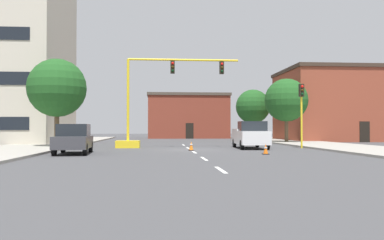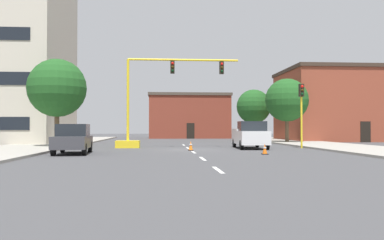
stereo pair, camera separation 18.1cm
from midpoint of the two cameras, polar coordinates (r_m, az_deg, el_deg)
The scene contains 19 objects.
ground_plane at distance 29.11m, azimuth -0.08°, elevation -4.07°, with size 160.00×160.00×0.00m, color #424244.
sidewalk_left at distance 38.23m, azimuth -18.91°, elevation -3.19°, with size 6.00×56.00×0.14m, color #9E998E.
sidewalk_right at distance 39.55m, azimuth 16.29°, elevation -3.14°, with size 6.00×56.00×0.14m, color #9E998E.
lane_stripe_seg_0 at distance 15.22m, azimuth 3.90°, elevation -6.79°, with size 0.16×2.40×0.01m, color silver.
lane_stripe_seg_1 at distance 20.66m, azimuth 1.70°, elevation -5.28°, with size 0.16×2.40×0.01m, color silver.
lane_stripe_seg_2 at distance 26.12m, azimuth 0.42°, elevation -4.40°, with size 0.16×2.40×0.01m, color silver.
lane_stripe_seg_3 at distance 31.60m, azimuth -0.42°, elevation -3.83°, with size 0.16×2.40×0.01m, color silver.
lane_stripe_seg_4 at distance 37.08m, azimuth -1.00°, elevation -3.42°, with size 0.16×2.40×0.01m, color silver.
building_brick_center at distance 62.30m, azimuth -0.35°, elevation 0.54°, with size 11.97×7.33×6.53m.
building_row_right at distance 52.62m, azimuth 19.97°, elevation 1.91°, with size 14.09×11.09×8.39m.
traffic_signal_gantry at distance 32.03m, azimuth -6.41°, elevation 0.26°, with size 9.36×1.20×6.83m.
traffic_light_pole_right at distance 32.25m, azimuth 14.85°, elevation 2.53°, with size 0.32×0.47×4.80m.
tree_left_near at distance 33.60m, azimuth -17.77°, elevation 4.16°, with size 4.45×4.45×6.79m.
tree_right_far at distance 51.31m, azimuth 8.50°, elevation 1.82°, with size 4.15×4.15×6.19m.
tree_right_mid at distance 42.58m, azimuth 12.92°, elevation 2.65°, with size 4.28×4.28×6.42m.
pickup_truck_white at distance 31.12m, azimuth 8.07°, elevation -2.07°, with size 2.22×5.48×1.99m.
sedan_dark_gray_near_left at distance 25.37m, azimuth -15.72°, elevation -2.46°, with size 2.13×4.61×1.74m.
traffic_cone_roadside_a at distance 24.29m, azimuth 10.10°, elevation -3.95°, with size 0.36×0.36×0.60m.
traffic_cone_roadside_b at distance 27.98m, azimuth 0.01°, elevation -3.55°, with size 0.36×0.36×0.64m.
Camera 2 is at (-2.09, -28.99, 1.52)m, focal length 39.13 mm.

